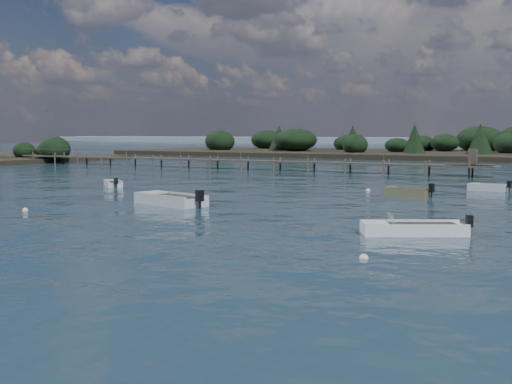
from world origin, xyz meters
The scene contains 11 objects.
ground centered at (0.00, 60.00, 0.00)m, with size 400.00×400.00×0.00m, color #162833.
tender_far_white centered at (3.81, 25.88, 0.17)m, with size 3.48×1.58×1.17m.
tender_far_grey centered at (-18.88, 22.12, 0.14)m, with size 2.83×2.64×1.00m.
dinghy_mid_grey centered at (-6.99, 13.75, 0.18)m, with size 5.35×3.04×1.33m.
dinghy_mid_white_a centered at (8.66, 9.74, 0.14)m, with size 4.55×3.46×1.08m.
tender_far_grey_b centered at (7.95, 32.61, 0.15)m, with size 3.08×1.46×1.03m.
buoy_b centered at (8.62, 3.73, 0.00)m, with size 0.32×0.32×0.32m, color silver.
buoy_c centered at (-12.28, 7.56, 0.00)m, with size 0.32×0.32×0.32m, color silver.
buoy_e centered at (0.19, 28.44, 0.00)m, with size 0.32×0.32×0.32m, color silver.
jetty centered at (-21.74, 47.99, 0.98)m, with size 64.50×3.20×3.40m.
distant_haze centered at (-90.00, 230.00, 0.00)m, with size 280.00×20.00×2.40m, color gray.
Camera 1 is at (15.87, -16.91, 4.28)m, focal length 45.00 mm.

